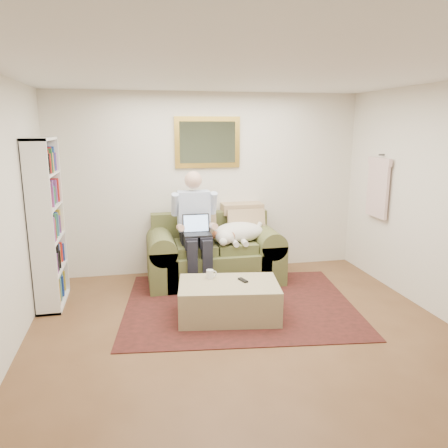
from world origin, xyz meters
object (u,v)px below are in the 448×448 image
object	(u,v)px
sleeping_dog	(239,232)
coffee_mug	(210,274)
ottoman	(229,300)
bookshelf	(47,224)
seated_man	(196,231)
laptop	(197,229)
sofa	(214,258)

from	to	relation	value
sleeping_dog	coffee_mug	world-z (taller)	sleeping_dog
ottoman	bookshelf	xyz separation A→B (m)	(-2.02, 0.84, 0.80)
seated_man	bookshelf	xyz separation A→B (m)	(-1.81, -0.24, 0.23)
laptop	ottoman	bearing A→B (deg)	-78.24
sleeping_dog	ottoman	size ratio (longest dim) A/B	0.68
ottoman	coffee_mug	xyz separation A→B (m)	(-0.18, 0.21, 0.25)
coffee_mug	laptop	bearing A→B (deg)	92.25
sofa	ottoman	world-z (taller)	sofa
sleeping_dog	bookshelf	world-z (taller)	bookshelf
sofa	laptop	xyz separation A→B (m)	(-0.27, -0.24, 0.49)
coffee_mug	sleeping_dog	bearing A→B (deg)	58.79
laptop	sleeping_dog	size ratio (longest dim) A/B	0.47
sleeping_dog	coffee_mug	size ratio (longest dim) A/B	7.54
laptop	bookshelf	world-z (taller)	bookshelf
sofa	seated_man	distance (m)	0.56
sleeping_dog	bookshelf	bearing A→B (deg)	-172.64
ottoman	coffee_mug	size ratio (longest dim) A/B	11.11
seated_man	bookshelf	bearing A→B (deg)	-172.57
laptop	coffee_mug	world-z (taller)	laptop
sofa	laptop	size ratio (longest dim) A/B	5.15
seated_man	sleeping_dog	xyz separation A→B (m)	(0.60, 0.08, -0.07)
sofa	seated_man	bearing A→B (deg)	-148.55
sleeping_dog	ottoman	world-z (taller)	sleeping_dog
ottoman	bookshelf	size ratio (longest dim) A/B	0.56
coffee_mug	ottoman	bearing A→B (deg)	-49.32
ottoman	bookshelf	distance (m)	2.33
seated_man	ottoman	world-z (taller)	seated_man
laptop	ottoman	world-z (taller)	laptop
seated_man	coffee_mug	size ratio (longest dim) A/B	15.39
sofa	coffee_mug	world-z (taller)	sofa
sleeping_dog	ottoman	bearing A→B (deg)	-108.90
ottoman	coffee_mug	bearing A→B (deg)	130.68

